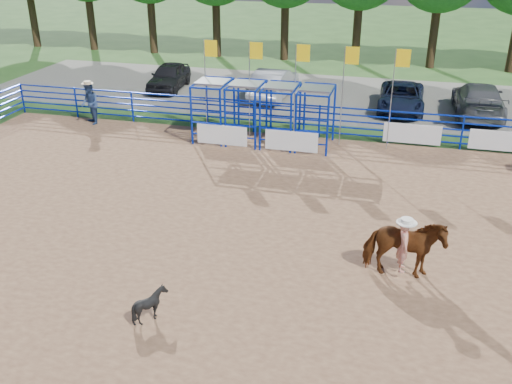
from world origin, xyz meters
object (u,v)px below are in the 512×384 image
spectator_cowboy (90,103)px  car_c (401,97)px  calf (150,305)px  car_d (479,100)px  car_a (169,76)px  car_b (274,83)px  horse_and_rider (404,246)px

spectator_cowboy → car_c: 15.43m
calf → car_d: size_ratio=0.15×
spectator_cowboy → car_d: (17.87, 6.09, -0.21)m
car_c → calf: bearing=-105.3°
calf → car_a: 21.74m
spectator_cowboy → car_b: size_ratio=0.42×
car_c → horse_and_rider: bearing=-88.5°
spectator_cowboy → calf: bearing=-55.8°
calf → car_b: (-1.66, 20.02, 0.36)m
car_d → spectator_cowboy: bearing=18.7°
horse_and_rider → calf: 6.65m
calf → car_a: size_ratio=0.20×
calf → car_b: size_ratio=0.17×
horse_and_rider → car_b: (-7.35, 16.62, -0.16)m
calf → car_a: (-7.91, 20.24, 0.30)m
car_a → horse_and_rider: bearing=-56.5°
calf → car_c: car_c is taller
car_d → car_c: bearing=-0.2°
car_a → car_d: bearing=-8.7°
horse_and_rider → car_c: (-0.47, 15.87, -0.28)m
horse_and_rider → spectator_cowboy: 17.61m
car_b → calf: bearing=97.8°
calf → car_d: bearing=-34.6°
car_c → car_d: (3.70, -0.01, 0.14)m
car_a → calf: bearing=-74.1°
spectator_cowboy → car_a: 7.14m
spectator_cowboy → car_a: spectator_cowboy is taller
horse_and_rider → car_a: (-13.60, 16.84, -0.22)m
car_d → horse_and_rider: bearing=78.4°
horse_and_rider → car_a: 21.65m
horse_and_rider → calf: size_ratio=2.91×
horse_and_rider → car_b: size_ratio=0.51×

